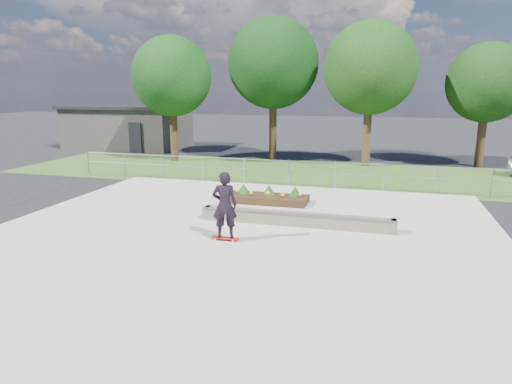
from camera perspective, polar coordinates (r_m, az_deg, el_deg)
ground at (r=12.93m, az=-2.65°, el=-6.14°), size 120.00×120.00×0.00m
grass_verge at (r=23.31m, az=5.78°, el=2.41°), size 30.00×8.00×0.02m
concrete_slab at (r=12.92m, az=-2.65°, el=-6.01°), size 15.00×15.00×0.06m
fence at (r=19.79m, az=4.09°, el=2.82°), size 20.06×0.06×1.20m
building at (r=34.67m, az=-15.67°, el=7.91°), size 8.40×5.40×3.00m
tree_far_left at (r=27.32m, az=-10.50°, el=14.00°), size 4.55×4.55×7.15m
tree_mid_left at (r=27.39m, az=2.19°, el=15.77°), size 5.25×5.25×8.25m
tree_mid_right at (r=25.64m, az=14.10°, el=14.76°), size 4.90×4.90×7.70m
tree_far_right at (r=27.60m, az=26.93°, el=12.06°), size 4.20×4.20×6.60m
grind_ledge at (r=14.12m, az=4.96°, el=-3.39°), size 6.00×0.44×0.43m
planter_bed at (r=16.98m, az=1.46°, el=-0.64°), size 3.00×1.20×0.61m
skateboarder at (r=12.52m, az=-3.94°, el=-1.66°), size 0.80×0.61×1.96m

